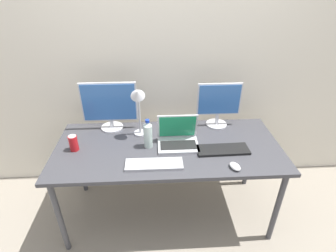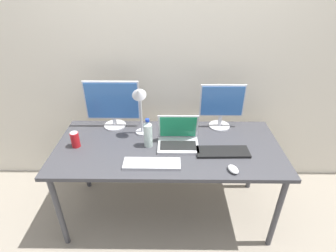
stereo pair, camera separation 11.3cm
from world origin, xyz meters
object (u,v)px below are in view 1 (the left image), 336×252
monitor_left (109,105)px  keyboard_aux (223,150)px  monitor_center (219,103)px  work_desk (168,152)px  laptop_silver (178,138)px  mouse_by_keyboard (235,166)px  soda_can_near_keyboard (73,143)px  desk_lamp (138,103)px  water_bottle (148,135)px  keyboard_main (154,164)px

monitor_left → keyboard_aux: (0.89, -0.39, -0.21)m
monitor_center → work_desk: bearing=-146.2°
work_desk → keyboard_aux: bearing=-12.6°
monitor_center → laptop_silver: bearing=-143.1°
mouse_by_keyboard → soda_can_near_keyboard: (-1.17, 0.29, 0.05)m
keyboard_aux → desk_lamp: size_ratio=0.88×
soda_can_near_keyboard → work_desk: bearing=1.2°
keyboard_aux → desk_lamp: (-0.64, 0.24, 0.30)m
laptop_silver → mouse_by_keyboard: laptop_silver is taller
water_bottle → laptop_silver: bearing=6.1°
keyboard_main → soda_can_near_keyboard: 0.65m
keyboard_aux → mouse_by_keyboard: mouse_by_keyboard is taller
keyboard_main → water_bottle: bearing=100.5°
keyboard_aux → desk_lamp: bearing=158.1°
soda_can_near_keyboard → keyboard_aux: bearing=-3.9°
monitor_center → mouse_by_keyboard: (-0.00, -0.60, -0.20)m
laptop_silver → mouse_by_keyboard: bearing=-41.1°
work_desk → keyboard_aux: 0.43m
monitor_center → mouse_by_keyboard: monitor_center is taller
mouse_by_keyboard → keyboard_aux: bearing=79.4°
work_desk → soda_can_near_keyboard: size_ratio=14.03×
keyboard_aux → keyboard_main: bearing=-165.7°
water_bottle → desk_lamp: size_ratio=0.53×
work_desk → monitor_left: bearing=147.6°
monitor_left → mouse_by_keyboard: 1.12m
keyboard_main → keyboard_aux: bearing=16.0°
monitor_left → monitor_center: monitor_left is taller
monitor_center → laptop_silver: size_ratio=1.24×
laptop_silver → keyboard_main: (-0.19, -0.26, -0.05)m
monitor_left → water_bottle: (0.32, -0.30, -0.11)m
monitor_center → water_bottle: bearing=-153.3°
mouse_by_keyboard → desk_lamp: size_ratio=0.22×
monitor_center → mouse_by_keyboard: bearing=-90.1°
monitor_left → monitor_center: bearing=0.1°
keyboard_main → desk_lamp: desk_lamp is taller
monitor_center → desk_lamp: 0.70m
laptop_silver → desk_lamp: (-0.30, 0.12, 0.25)m
keyboard_main → keyboard_aux: size_ratio=1.03×
keyboard_main → desk_lamp: 0.50m
keyboard_main → mouse_by_keyboard: mouse_by_keyboard is taller
keyboard_main → desk_lamp: size_ratio=0.91×
monitor_center → water_bottle: monitor_center is taller
laptop_silver → keyboard_aux: (0.34, -0.11, -0.05)m
keyboard_main → mouse_by_keyboard: bearing=-5.9°
monitor_center → keyboard_aux: (-0.04, -0.39, -0.20)m
work_desk → laptop_silver: laptop_silver is taller
keyboard_aux → mouse_by_keyboard: 0.21m
laptop_silver → water_bottle: 0.24m
keyboard_aux → water_bottle: water_bottle is taller
work_desk → keyboard_main: bearing=-115.1°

